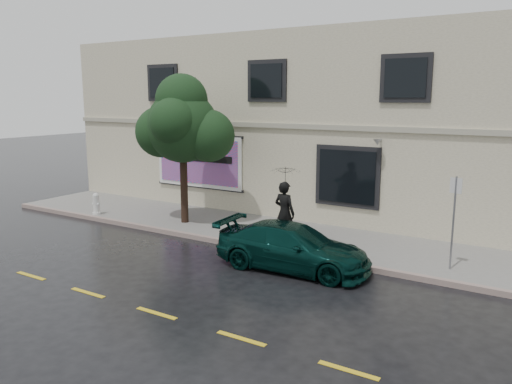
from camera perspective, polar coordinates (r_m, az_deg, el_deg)
The scene contains 12 objects.
ground at distance 15.16m, azimuth -8.42°, elevation -7.07°, with size 90.00×90.00×0.00m, color black.
sidewalk at distance 17.64m, azimuth -1.63°, elevation -4.14°, with size 20.00×3.50×0.15m, color gray.
curb at distance 16.26m, azimuth -5.02°, elevation -5.48°, with size 20.00×0.18×0.16m, color gray.
road_marking at distance 12.84m, azimuth -18.66°, elevation -10.85°, with size 19.00×0.12×0.01m, color gold.
building at distance 22.10m, azimuth 6.59°, elevation 7.82°, with size 20.00×8.12×7.00m.
billboard at distance 20.43m, azimuth -6.62°, elevation 3.51°, with size 4.30×0.16×2.20m.
car at distance 13.63m, azimuth 4.21°, elevation -6.28°, with size 1.88×4.27×1.24m, color black.
pedestrian at distance 15.30m, azimuth 3.28°, elevation -2.40°, with size 0.71×0.47×1.96m, color black.
umbrella at distance 15.05m, azimuth 3.33°, elevation 2.60°, with size 0.99×0.99×0.73m, color black.
street_tree at distance 17.83m, azimuth -8.41°, elevation 7.33°, with size 2.54×2.54×4.72m.
fire_hydrant at distance 20.23m, azimuth -17.80°, elevation -1.31°, with size 0.34×0.32×0.84m.
sign_pole at distance 13.88m, azimuth 21.68°, elevation -2.34°, with size 0.30×0.07×2.48m.
Camera 1 is at (9.35, -11.00, 4.62)m, focal length 35.00 mm.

